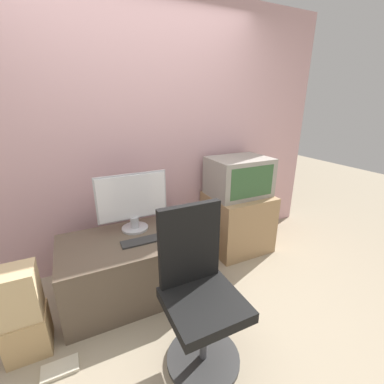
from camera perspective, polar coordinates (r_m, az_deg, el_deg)
The scene contains 12 objects.
ground_plane at distance 2.12m, azimuth 1.15°, elevation -30.67°, with size 12.00×12.00×0.00m, color tan.
wall_back at distance 2.63m, azimuth -12.12°, elevation 11.92°, with size 4.40×0.05×2.60m.
desk at distance 2.40m, azimuth -12.03°, elevation -15.49°, with size 1.24×0.69×0.54m.
side_stand at distance 3.02m, azimuth 10.00°, elevation -6.41°, with size 0.66×0.61×0.65m.
main_monitor at distance 2.29m, azimuth -13.02°, elevation -2.04°, with size 0.61×0.23×0.52m.
keyboard at distance 2.19m, azimuth -10.51°, elevation -10.52°, with size 0.38×0.12×0.01m.
mouse at distance 2.25m, azimuth -3.95°, elevation -9.15°, with size 0.07×0.04×0.02m.
crt_tv at distance 2.84m, azimuth 10.36°, elevation 3.39°, with size 0.64×0.48×0.42m.
office_chair at distance 1.74m, azimuth 1.60°, elevation -22.26°, with size 0.48×0.48×1.04m.
cardboard_box_lower at distance 2.27m, azimuth -32.65°, elevation -24.85°, with size 0.27×0.25×0.29m.
cardboard_box_upper at distance 2.08m, azimuth -34.34°, elevation -18.27°, with size 0.25×0.23×0.35m.
book at distance 2.17m, azimuth -27.25°, elevation -31.53°, with size 0.22×0.12×0.02m.
Camera 1 is at (-0.62, -1.21, 1.63)m, focal length 24.00 mm.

